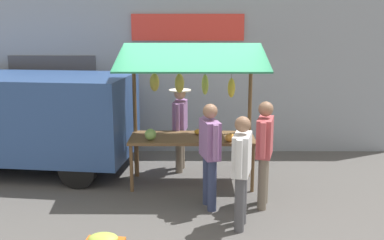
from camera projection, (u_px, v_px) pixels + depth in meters
ground_plane at (192, 183)px, 8.25m from camera, size 40.00×40.00×0.00m
street_backdrop at (190, 76)px, 10.02m from camera, size 9.00×0.30×3.40m
market_stall at (191, 100)px, 7.93m from camera, size 2.50×1.46×2.50m
vendor_with_sunhat at (180, 122)px, 8.77m from camera, size 0.42×0.70×1.64m
shopper_with_ponytail at (210, 148)px, 7.00m from camera, size 0.34×0.69×1.67m
shopper_in_grey_tee at (242, 165)px, 6.31m from camera, size 0.32×0.68×1.63m
shopper_with_shopping_bag at (265, 146)px, 7.04m from camera, size 0.34×0.70×1.70m
parked_van at (9, 114)px, 8.80m from camera, size 4.59×2.35×1.88m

